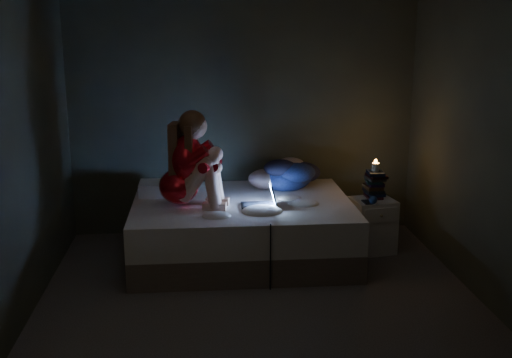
{
  "coord_description": "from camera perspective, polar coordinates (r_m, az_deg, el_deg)",
  "views": [
    {
      "loc": [
        -0.46,
        -4.62,
        2.23
      ],
      "look_at": [
        0.05,
        1.0,
        0.8
      ],
      "focal_mm": 44.16,
      "sensor_mm": 36.0,
      "label": 1
    }
  ],
  "objects": [
    {
      "name": "nightstand",
      "position": [
        6.32,
        10.45,
        -4.15
      ],
      "size": [
        0.45,
        0.42,
        0.53
      ],
      "primitive_type": "cube",
      "rotation": [
        0.0,
        0.0,
        0.18
      ],
      "color": "silver",
      "rests_on": "ground"
    },
    {
      "name": "woman",
      "position": [
        5.74,
        -7.08,
        1.85
      ],
      "size": [
        0.61,
        0.46,
        0.89
      ],
      "primitive_type": null,
      "rotation": [
        0.0,
        0.0,
        -0.19
      ],
      "color": "#AA1915",
      "rests_on": "bed"
    },
    {
      "name": "bed",
      "position": [
        6.06,
        -1.26,
        -4.55
      ],
      "size": [
        2.05,
        1.54,
        0.56
      ],
      "primitive_type": null,
      "color": "beige",
      "rests_on": "ground"
    },
    {
      "name": "book_stack",
      "position": [
        6.28,
        10.69,
        -0.51
      ],
      "size": [
        0.19,
        0.25,
        0.26
      ],
      "primitive_type": null,
      "color": "black",
      "rests_on": "nightstand"
    },
    {
      "name": "wall_back",
      "position": [
        6.61,
        -1.15,
        6.12
      ],
      "size": [
        3.6,
        0.02,
        2.6
      ],
      "primitive_type": "cube",
      "color": "#2D2E2A",
      "rests_on": "ground"
    },
    {
      "name": "pillow",
      "position": [
        6.25,
        -8.52,
        -0.82
      ],
      "size": [
        0.43,
        0.31,
        0.13
      ],
      "primitive_type": "cube",
      "color": "silver",
      "rests_on": "bed"
    },
    {
      "name": "wall_left",
      "position": [
        4.9,
        -21.08,
        2.34
      ],
      "size": [
        0.02,
        3.8,
        2.6
      ],
      "primitive_type": "cube",
      "color": "#2D2E2A",
      "rests_on": "ground"
    },
    {
      "name": "floor",
      "position": [
        5.15,
        0.46,
        -11.53
      ],
      "size": [
        3.6,
        3.8,
        0.02
      ],
      "primitive_type": "cube",
      "color": "#3B3633",
      "rests_on": "ground"
    },
    {
      "name": "wall_right",
      "position": [
        5.23,
        20.66,
        3.07
      ],
      "size": [
        0.02,
        3.8,
        2.6
      ],
      "primitive_type": "cube",
      "color": "#2D2E2A",
      "rests_on": "ground"
    },
    {
      "name": "clothes_pile",
      "position": [
        6.37,
        2.7,
        0.57
      ],
      "size": [
        0.67,
        0.62,
        0.33
      ],
      "primitive_type": null,
      "rotation": [
        0.0,
        0.0,
        0.4
      ],
      "color": "#142441",
      "rests_on": "bed"
    },
    {
      "name": "laptop",
      "position": [
        5.76,
        0.21,
        -1.42
      ],
      "size": [
        0.33,
        0.23,
        0.23
      ],
      "primitive_type": null,
      "rotation": [
        0.0,
        0.0,
        -0.02
      ],
      "color": "black",
      "rests_on": "bed"
    },
    {
      "name": "candle",
      "position": [
        6.24,
        10.76,
        0.99
      ],
      "size": [
        0.07,
        0.07,
        0.08
      ],
      "primitive_type": "cylinder",
      "color": "beige",
      "rests_on": "book_stack"
    },
    {
      "name": "phone",
      "position": [
        6.13,
        9.81,
        -2.04
      ],
      "size": [
        0.08,
        0.15,
        0.01
      ],
      "primitive_type": "cube",
      "rotation": [
        0.0,
        0.0,
        -0.11
      ],
      "color": "black",
      "rests_on": "nightstand"
    },
    {
      "name": "blue_orb",
      "position": [
        6.08,
        10.3,
        -1.86
      ],
      "size": [
        0.08,
        0.08,
        0.08
      ],
      "primitive_type": "sphere",
      "color": "navy",
      "rests_on": "nightstand"
    },
    {
      "name": "wall_front",
      "position": [
        2.9,
        4.23,
        -4.46
      ],
      "size": [
        3.6,
        0.02,
        2.6
      ],
      "primitive_type": "cube",
      "color": "#2D2E2A",
      "rests_on": "ground"
    }
  ]
}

